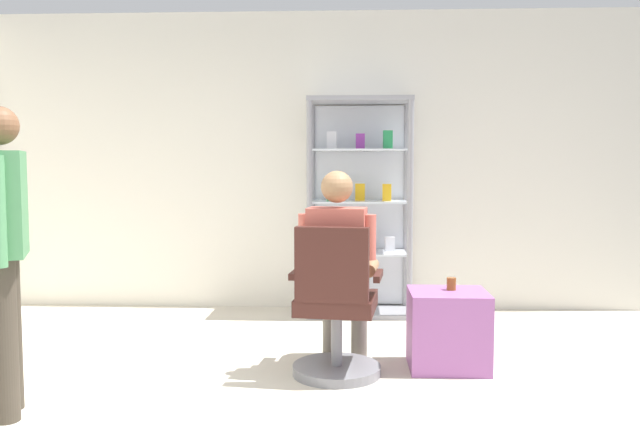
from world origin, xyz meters
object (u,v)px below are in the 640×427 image
object	(u,v)px
seated_shopkeeper	(339,261)
office_chair	(335,315)
standing_customer	(3,241)
tea_glass	(451,284)
storage_crate	(448,329)
display_cabinet_main	(359,206)

from	to	relation	value
seated_shopkeeper	office_chair	bearing A→B (deg)	-96.80
standing_customer	seated_shopkeeper	bearing A→B (deg)	26.00
seated_shopkeeper	tea_glass	world-z (taller)	seated_shopkeeper
storage_crate	tea_glass	distance (m)	0.30
storage_crate	tea_glass	bearing A→B (deg)	59.37
display_cabinet_main	standing_customer	distance (m)	3.10
standing_customer	tea_glass	bearing A→B (deg)	21.10
display_cabinet_main	storage_crate	world-z (taller)	display_cabinet_main
office_chair	standing_customer	size ratio (longest dim) A/B	0.59
office_chair	tea_glass	world-z (taller)	office_chair
standing_customer	office_chair	bearing A→B (deg)	21.75
office_chair	storage_crate	distance (m)	0.78
display_cabinet_main	storage_crate	bearing A→B (deg)	-70.06
display_cabinet_main	office_chair	world-z (taller)	display_cabinet_main
office_chair	seated_shopkeeper	size ratio (longest dim) A/B	0.74
office_chair	tea_glass	size ratio (longest dim) A/B	11.69
display_cabinet_main	standing_customer	xyz separation A→B (m)	(-1.89, -2.46, -0.03)
seated_shopkeeper	tea_glass	size ratio (longest dim) A/B	15.71
storage_crate	seated_shopkeeper	bearing A→B (deg)	-174.81
tea_glass	standing_customer	distance (m)	2.68
tea_glass	seated_shopkeeper	bearing A→B (deg)	-171.80
storage_crate	standing_customer	distance (m)	2.70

